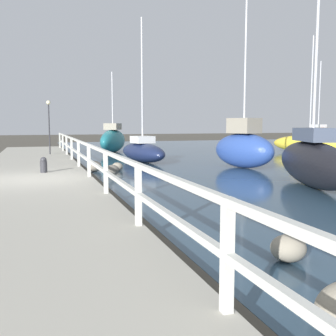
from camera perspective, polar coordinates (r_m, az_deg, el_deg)
ground_plane at (r=12.94m, az=-19.10°, el=-2.70°), size 120.00×120.00×0.00m
dock_walkway at (r=12.92m, az=-19.13°, el=-2.11°), size 3.72×36.00×0.27m
railing at (r=12.92m, az=-11.44°, el=1.97°), size 0.10×32.50×1.06m
boulder_mid_strip at (r=16.72m, az=-7.37°, el=0.21°), size 0.46×0.42×0.35m
boulder_far_strip at (r=6.02m, az=17.06°, el=-11.06°), size 0.53×0.48×0.40m
boulder_downstream at (r=16.55m, az=-10.64°, el=0.26°), size 0.60×0.54×0.45m
boulder_upstream at (r=15.23m, az=-8.12°, el=-0.30°), size 0.54×0.49×0.41m
mooring_bollard at (r=14.47m, az=-17.61°, el=0.45°), size 0.24×0.24×0.55m
dock_lamp at (r=23.04m, az=-16.91°, el=7.17°), size 0.23×0.23×2.99m
sailboat_blue at (r=17.88m, az=10.91°, el=2.95°), size 2.32×3.54×7.71m
sailboat_black at (r=13.12m, az=20.18°, el=0.88°), size 2.70×5.62×6.26m
sailboat_yellow at (r=27.97m, az=19.83°, el=3.50°), size 3.25×5.46×7.66m
sailboat_teal at (r=27.25m, az=-7.98°, el=4.04°), size 3.18×5.03×5.44m
sailboat_navy at (r=20.35m, az=-3.71°, el=2.46°), size 1.99×4.70×7.24m
sailboat_red at (r=34.61m, az=20.91°, el=4.14°), size 1.18×4.45×6.97m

